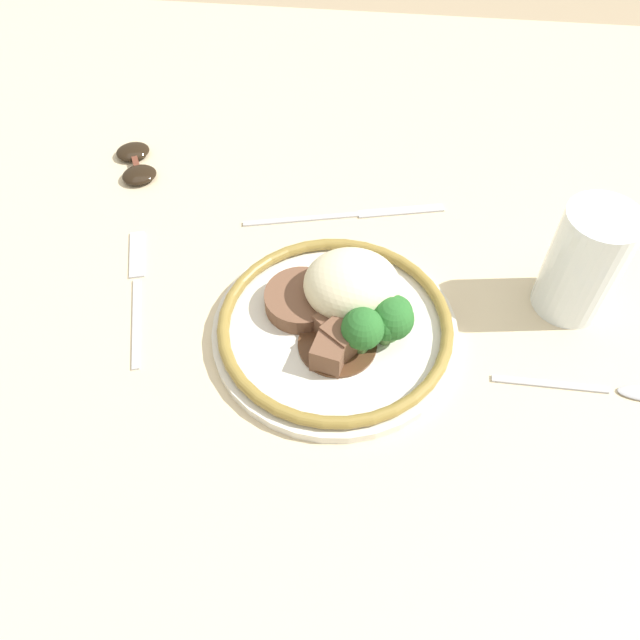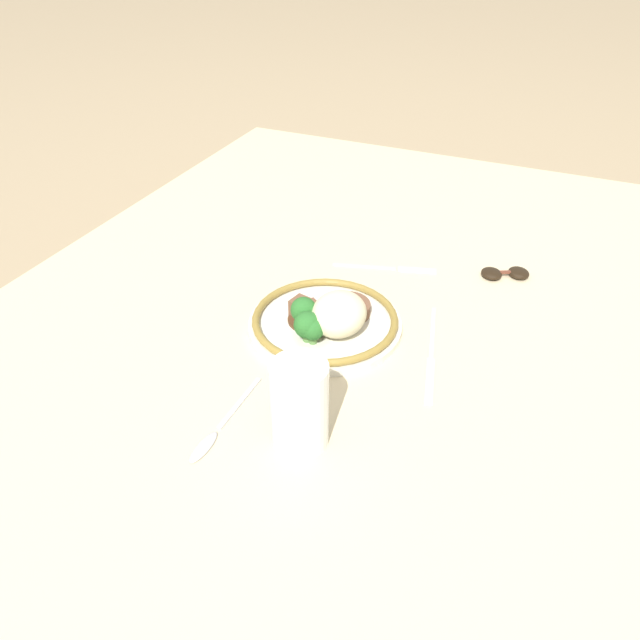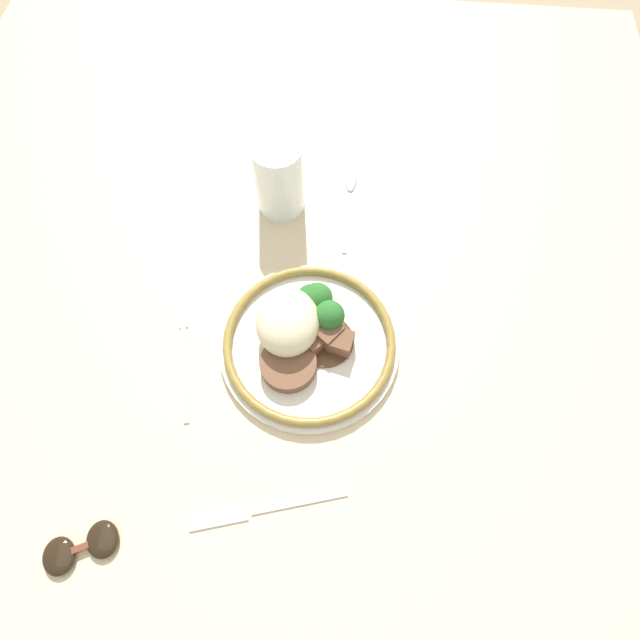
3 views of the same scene
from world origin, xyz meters
name	(u,v)px [view 2 (image 2 of 3)]	position (x,y,z in m)	size (l,w,h in m)	color
ground_plane	(360,350)	(0.00, 0.00, 0.00)	(8.00, 8.00, 0.00)	#998466
dining_table	(361,340)	(0.00, 0.00, 0.02)	(1.57, 1.22, 0.04)	beige
plate	(327,319)	(0.03, -0.05, 0.07)	(0.24, 0.24, 0.07)	silver
juice_glass	(300,408)	(0.25, 0.01, 0.10)	(0.07, 0.07, 0.12)	orange
fork	(395,269)	(-0.19, -0.01, 0.05)	(0.06, 0.18, 0.00)	#ADADB2
knife	(431,356)	(0.02, 0.12, 0.05)	(0.23, 0.06, 0.00)	#ADADB2
spoon	(213,435)	(0.29, -0.09, 0.05)	(0.17, 0.02, 0.01)	#ADADB2
sunglasses	(505,273)	(-0.25, 0.18, 0.05)	(0.07, 0.09, 0.01)	black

